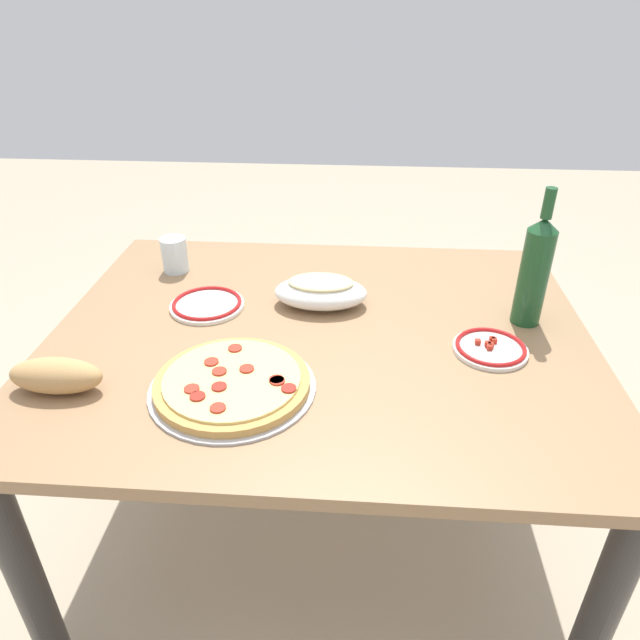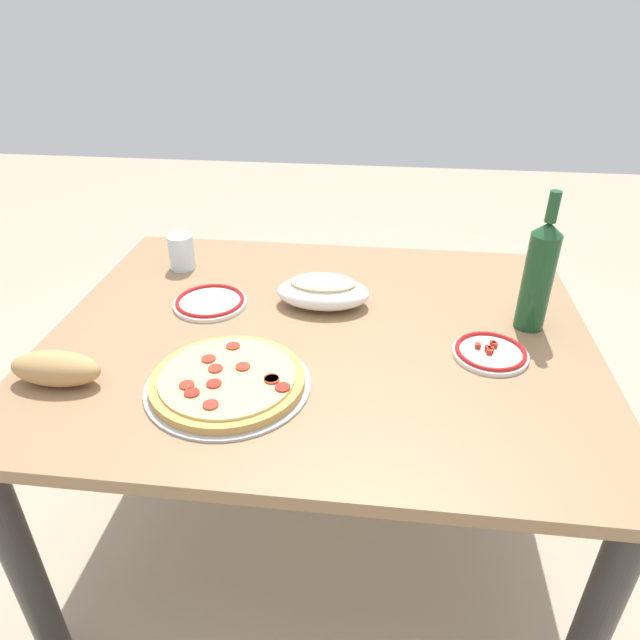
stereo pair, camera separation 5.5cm
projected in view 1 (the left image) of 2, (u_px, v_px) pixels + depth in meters
ground_plane at (320, 528)px, 1.74m from camera, size 8.00×8.00×0.00m
dining_table at (320, 365)px, 1.44m from camera, size 1.29×1.05×0.71m
pepperoni_pizza at (232, 383)px, 1.18m from camera, size 0.35×0.35×0.03m
baked_pasta_dish at (321, 291)px, 1.48m from camera, size 0.24×0.15×0.08m
wine_bottle at (535, 270)px, 1.35m from camera, size 0.07×0.07×0.34m
water_glass at (175, 255)px, 1.65m from camera, size 0.07×0.07×0.10m
side_plate_near at (490, 348)px, 1.30m from camera, size 0.17×0.17×0.02m
side_plate_far at (207, 304)px, 1.48m from camera, size 0.19×0.19×0.02m
bread_loaf at (56, 376)px, 1.17m from camera, size 0.19×0.08×0.07m
spice_shaker at (536, 260)px, 1.63m from camera, size 0.04×0.04×0.09m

